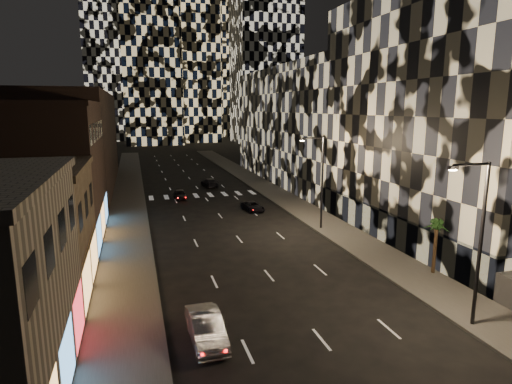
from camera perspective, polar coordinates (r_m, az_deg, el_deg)
sidewalk_left at (r=58.84m, az=-16.73°, el=-0.86°), size 4.00×120.00×0.15m
sidewalk_right at (r=61.79m, az=2.13°, el=0.17°), size 4.00×120.00×0.15m
curb_left at (r=58.84m, az=-14.68°, el=-0.75°), size 0.20×120.00×0.15m
curb_right at (r=61.18m, az=0.26°, el=0.07°), size 0.20×120.00×0.15m
retail_tan at (r=30.78m, az=-30.76°, el=-5.25°), size 10.00×10.00×8.00m
retail_brown at (r=42.33m, az=-26.86°, el=2.00°), size 10.00×15.00×12.00m
retail_filler_left at (r=68.29m, az=-22.90°, el=6.22°), size 10.00×40.00×14.00m
midrise_right at (r=43.22m, az=26.31°, el=8.89°), size 16.00×25.00×22.00m
midrise_base at (r=39.87m, az=16.86°, el=-4.39°), size 0.60×25.00×3.00m
midrise_filler_right at (r=70.86m, az=8.19°, el=8.75°), size 16.00×40.00×18.00m
streetlight_near at (r=25.51m, az=27.47°, el=-4.92°), size 2.55×0.25×9.00m
streetlight_far at (r=41.91m, az=8.54°, el=2.11°), size 2.55×0.25×9.00m
car_silver_parked at (r=23.20m, az=-6.67°, el=-17.55°), size 1.70×4.59×1.50m
car_dark_midlane at (r=57.18m, az=-10.09°, el=-0.32°), size 1.53×3.77×1.28m
car_dark_oncoming at (r=65.43m, az=-6.23°, el=1.25°), size 2.30×4.73×1.32m
car_dark_rightlane at (r=49.95m, az=-0.43°, el=-1.94°), size 2.26×4.04×1.07m
palm_tree at (r=33.04m, az=22.94°, el=-4.52°), size 2.03×2.01×3.98m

